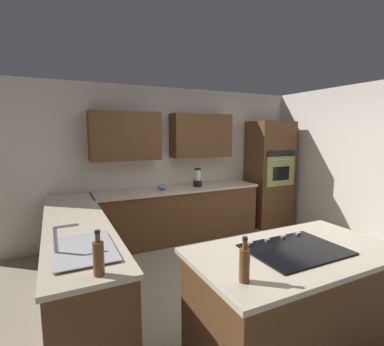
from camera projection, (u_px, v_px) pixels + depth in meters
name	position (u px, v px, depth m)	size (l,w,h in m)	color
ground_plane	(243.00, 284.00, 3.51)	(14.00, 14.00, 0.00)	#9E937F
wall_back	(173.00, 156.00, 5.09)	(6.00, 0.44, 2.60)	silver
wall_left	(358.00, 166.00, 4.66)	(0.10, 4.00, 2.60)	silver
lower_cabinets_back	(179.00, 215.00, 4.93)	(2.80, 0.60, 0.86)	brown
countertop_back	(179.00, 189.00, 4.87)	(2.84, 0.64, 0.04)	beige
lower_cabinets_side	(78.00, 262.00, 3.15)	(0.60, 2.90, 0.86)	brown
countertop_side	(76.00, 222.00, 3.08)	(0.64, 2.94, 0.04)	beige
island_base	(292.00, 304.00, 2.37)	(1.62, 0.86, 0.86)	brown
island_top	(295.00, 253.00, 2.30)	(1.70, 0.94, 0.04)	beige
wall_oven	(269.00, 174.00, 5.69)	(0.80, 0.66, 2.04)	brown
sink_unit	(83.00, 248.00, 2.29)	(0.46, 0.70, 0.23)	#515456
cooktop	(295.00, 249.00, 2.30)	(0.76, 0.56, 0.03)	black
blender	(198.00, 179.00, 5.00)	(0.15, 0.15, 0.32)	black
mixing_bowl	(163.00, 187.00, 4.73)	(0.16, 0.16, 0.09)	#668CB2
dish_soap_bottle	(98.00, 257.00, 1.88)	(0.07, 0.07, 0.31)	brown
oil_bottle	(244.00, 264.00, 1.80)	(0.07, 0.07, 0.30)	brown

